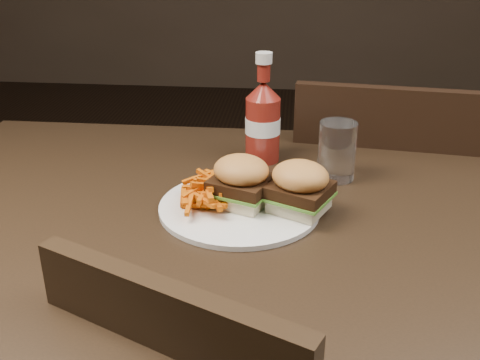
# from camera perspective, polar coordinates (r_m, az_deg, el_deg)

# --- Properties ---
(dining_table) EXTENTS (1.20, 0.80, 0.04)m
(dining_table) POSITION_cam_1_polar(r_m,az_deg,el_deg) (0.95, -1.10, -3.89)
(dining_table) COLOR black
(dining_table) RESTS_ON ground
(chair_far) EXTENTS (0.47, 0.47, 0.04)m
(chair_far) POSITION_cam_1_polar(r_m,az_deg,el_deg) (1.55, 13.36, -5.34)
(chair_far) COLOR black
(chair_far) RESTS_ON ground
(plate) EXTENTS (0.27, 0.27, 0.01)m
(plate) POSITION_cam_1_polar(r_m,az_deg,el_deg) (0.94, -0.06, -2.76)
(plate) COLOR white
(plate) RESTS_ON dining_table
(sandwich_half_a) EXTENTS (0.10, 0.10, 0.02)m
(sandwich_half_a) POSITION_cam_1_polar(r_m,az_deg,el_deg) (0.93, 0.12, -1.74)
(sandwich_half_a) COLOR #F5E4C0
(sandwich_half_a) RESTS_ON plate
(sandwich_half_b) EXTENTS (0.11, 0.11, 0.02)m
(sandwich_half_b) POSITION_cam_1_polar(r_m,az_deg,el_deg) (0.92, 6.02, -2.40)
(sandwich_half_b) COLOR beige
(sandwich_half_b) RESTS_ON plate
(fries_pile) EXTENTS (0.14, 0.14, 0.04)m
(fries_pile) POSITION_cam_1_polar(r_m,az_deg,el_deg) (0.93, -3.34, -1.08)
(fries_pile) COLOR #CA8007
(fries_pile) RESTS_ON plate
(ketchup_bottle) EXTENTS (0.08, 0.08, 0.14)m
(ketchup_bottle) POSITION_cam_1_polar(r_m,az_deg,el_deg) (1.11, 2.31, 4.93)
(ketchup_bottle) COLOR maroon
(ketchup_bottle) RESTS_ON dining_table
(tumbler) EXTENTS (0.08, 0.08, 0.11)m
(tumbler) POSITION_cam_1_polar(r_m,az_deg,el_deg) (1.05, 9.81, 2.94)
(tumbler) COLOR white
(tumbler) RESTS_ON dining_table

